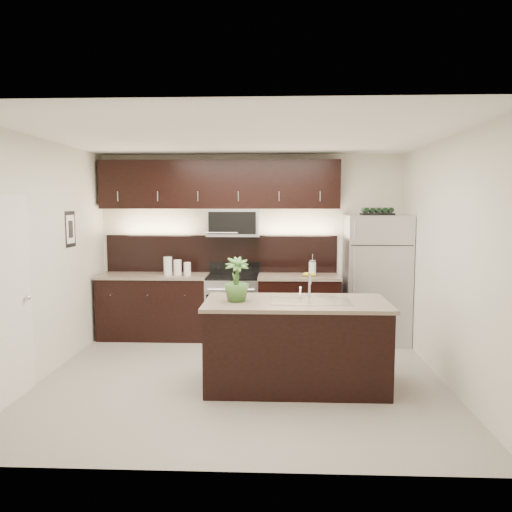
% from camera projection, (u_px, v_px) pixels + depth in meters
% --- Properties ---
extents(ground, '(4.50, 4.50, 0.00)m').
position_uv_depth(ground, '(242.00, 378.00, 5.67)').
color(ground, gray).
rests_on(ground, ground).
extents(room_walls, '(4.52, 4.02, 2.71)m').
position_uv_depth(room_walls, '(231.00, 229.00, 5.46)').
color(room_walls, beige).
rests_on(room_walls, ground).
extents(counter_run, '(3.51, 0.65, 0.94)m').
position_uv_depth(counter_run, '(219.00, 306.00, 7.32)').
color(counter_run, black).
rests_on(counter_run, ground).
extents(upper_fixtures, '(3.49, 0.40, 1.66)m').
position_uv_depth(upper_fixtures, '(221.00, 192.00, 7.29)').
color(upper_fixtures, black).
rests_on(upper_fixtures, counter_run).
extents(island, '(1.96, 0.96, 0.94)m').
position_uv_depth(island, '(296.00, 344.00, 5.37)').
color(island, black).
rests_on(island, ground).
extents(sink_faucet, '(0.84, 0.50, 0.28)m').
position_uv_depth(sink_faucet, '(310.00, 299.00, 5.32)').
color(sink_faucet, silver).
rests_on(sink_faucet, island).
extents(refrigerator, '(0.88, 0.79, 1.81)m').
position_uv_depth(refrigerator, '(375.00, 279.00, 7.12)').
color(refrigerator, '#B2B2B7').
rests_on(refrigerator, ground).
extents(wine_rack, '(0.45, 0.28, 0.10)m').
position_uv_depth(wine_rack, '(377.00, 212.00, 7.02)').
color(wine_rack, black).
rests_on(wine_rack, refrigerator).
extents(plant, '(0.31, 0.31, 0.47)m').
position_uv_depth(plant, '(236.00, 279.00, 5.28)').
color(plant, '#386528').
rests_on(plant, island).
extents(canisters, '(0.40, 0.14, 0.27)m').
position_uv_depth(canisters, '(175.00, 267.00, 7.23)').
color(canisters, silver).
rests_on(canisters, counter_run).
extents(french_press, '(0.11, 0.11, 0.31)m').
position_uv_depth(french_press, '(312.00, 268.00, 7.15)').
color(french_press, silver).
rests_on(french_press, counter_run).
extents(bananas, '(0.19, 0.15, 0.06)m').
position_uv_depth(bananas, '(305.00, 274.00, 7.14)').
color(bananas, yellow).
rests_on(bananas, counter_run).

